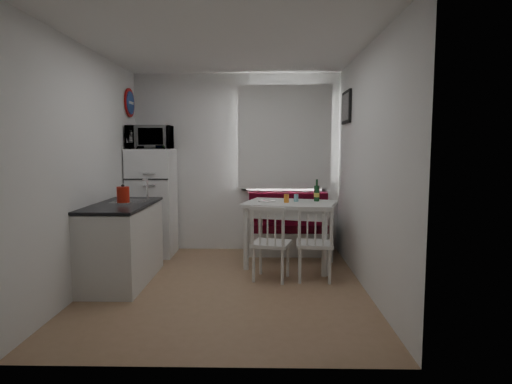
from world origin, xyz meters
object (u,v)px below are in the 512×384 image
kitchen_counter (123,242)px  chair_right (316,235)px  microwave (150,137)px  bench (289,234)px  kettle (123,195)px  dining_table (290,209)px  fridge (152,202)px  wine_bottle (317,190)px  chair_left (271,235)px

kitchen_counter → chair_right: kitchen_counter is taller
chair_right → microwave: (-2.17, 1.17, 1.13)m
bench → kettle: bearing=-143.1°
kitchen_counter → dining_table: kitchen_counter is taller
dining_table → kettle: size_ratio=5.88×
dining_table → fridge: (-1.92, 0.56, 0.01)m
kitchen_counter → dining_table: (1.94, 0.68, 0.28)m
chair_right → kettle: (-2.14, -0.11, 0.47)m
kitchen_counter → kettle: (0.05, -0.09, 0.55)m
dining_table → chair_right: (0.25, -0.66, -0.20)m
dining_table → kettle: (-1.89, -0.77, 0.27)m
microwave → kettle: microwave is taller
fridge → microwave: size_ratio=2.58×
dining_table → wine_bottle: 0.43m
bench → fridge: (-1.94, -0.11, 0.47)m
dining_table → microwave: size_ratio=2.19×
kitchen_counter → dining_table: 2.08m
kitchen_counter → chair_right: bearing=0.6°
kettle → wine_bottle: wine_bottle is taller
dining_table → fridge: bearing=179.4°
fridge → microwave: 0.92m
bench → dining_table: 0.81m
dining_table → microwave: 2.19m
kitchen_counter → bench: kitchen_counter is taller
dining_table → chair_right: 0.73m
kitchen_counter → wine_bottle: (2.29, 0.78, 0.52)m
dining_table → chair_right: size_ratio=2.72×
chair_left → microwave: size_ratio=0.85×
fridge → microwave: (0.00, -0.05, 0.92)m
chair_left → wine_bottle: 1.06m
bench → chair_right: (0.23, -1.33, 0.26)m
bench → dining_table: size_ratio=0.94×
dining_table → chair_left: 0.73m
fridge → kettle: 1.36m
dining_table → fridge: fridge is taller
chair_right → kitchen_counter: bearing=-175.3°
dining_table → chair_left: bearing=-95.1°
chair_left → kitchen_counter: bearing=-164.9°
chair_left → kettle: (-1.64, -0.11, 0.47)m
kettle → bench: bearing=36.9°
bench → wine_bottle: size_ratio=4.23×
bench → microwave: microwave is taller
kitchen_counter → bench: 2.39m
bench → chair_left: (-0.27, -1.33, 0.26)m
chair_right → wine_bottle: wine_bottle is taller
dining_table → kettle: 2.06m
microwave → dining_table: bearing=-14.9°
kitchen_counter → fridge: size_ratio=0.88×
bench → chair_left: chair_left is taller
bench → kettle: (-1.91, -1.44, 0.72)m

